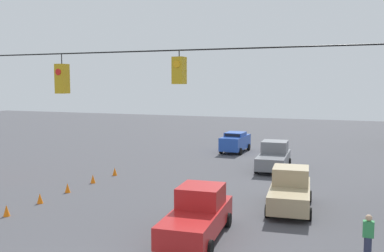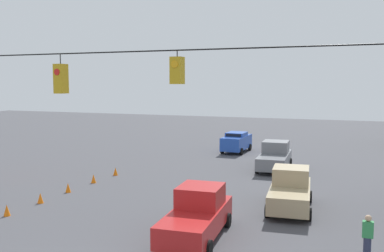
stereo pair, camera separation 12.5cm
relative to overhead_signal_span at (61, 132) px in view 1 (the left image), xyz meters
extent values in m
cylinder|color=black|center=(-0.10, 0.00, 2.46)|extent=(21.51, 0.04, 0.04)
cube|color=gold|center=(-4.10, 0.00, 1.90)|extent=(0.32, 0.36, 0.76)
cylinder|color=black|center=(-4.10, 0.00, 2.37)|extent=(0.03, 0.03, 0.18)
cylinder|color=orange|center=(-4.10, 0.19, 2.07)|extent=(0.20, 0.02, 0.20)
cube|color=gold|center=(-0.10, 0.00, 1.68)|extent=(0.32, 0.36, 0.93)
cylinder|color=black|center=(-0.10, 0.00, 2.30)|extent=(0.03, 0.03, 0.32)
cylinder|color=red|center=(-0.10, 0.19, 1.89)|extent=(0.20, 0.02, 0.20)
cube|color=tan|center=(-5.75, -11.01, -4.25)|extent=(2.49, 5.33, 0.90)
cube|color=tan|center=(-5.69, -11.62, -3.35)|extent=(2.01, 2.03, 0.90)
cube|color=black|center=(-5.59, -12.56, -3.35)|extent=(1.59, 0.18, 0.63)
cylinder|color=black|center=(-6.58, -12.77, -4.70)|extent=(0.28, 0.66, 0.64)
cylinder|color=black|center=(-4.59, -12.58, -4.70)|extent=(0.28, 0.66, 0.64)
cylinder|color=black|center=(-6.90, -9.43, -4.70)|extent=(0.28, 0.66, 0.64)
cylinder|color=black|center=(-4.91, -9.24, -4.70)|extent=(0.28, 0.66, 0.64)
cube|color=red|center=(-2.66, -5.36, -4.25)|extent=(2.39, 5.52, 0.90)
cube|color=red|center=(-2.61, -6.01, -3.35)|extent=(1.97, 2.07, 0.90)
cube|color=black|center=(-2.53, -6.98, -3.35)|extent=(1.59, 0.14, 0.63)
cylinder|color=black|center=(-3.52, -7.18, -4.70)|extent=(0.27, 0.65, 0.64)
cylinder|color=black|center=(-1.53, -7.03, -4.70)|extent=(0.27, 0.65, 0.64)
cylinder|color=black|center=(-3.78, -3.69, -4.70)|extent=(0.27, 0.65, 0.64)
cylinder|color=black|center=(-1.80, -3.54, -4.70)|extent=(0.27, 0.65, 0.64)
cube|color=slate|center=(-3.10, -20.98, -4.25)|extent=(2.36, 5.53, 0.90)
cube|color=slate|center=(-3.06, -21.63, -3.35)|extent=(2.01, 2.05, 0.90)
cube|color=black|center=(-3.01, -22.62, -3.35)|extent=(1.65, 0.11, 0.63)
cylinder|color=black|center=(-4.03, -22.80, -4.70)|extent=(0.26, 0.65, 0.64)
cylinder|color=black|center=(-1.97, -22.68, -4.70)|extent=(0.26, 0.65, 0.64)
cylinder|color=black|center=(-4.23, -19.28, -4.70)|extent=(0.26, 0.65, 0.64)
cylinder|color=black|center=(-2.16, -19.17, -4.70)|extent=(0.26, 0.65, 0.64)
cube|color=#234CB2|center=(1.84, -28.09, -4.09)|extent=(1.98, 4.53, 1.23)
cube|color=#234CB2|center=(1.84, -28.09, -3.30)|extent=(1.76, 2.02, 0.36)
cube|color=black|center=(1.87, -27.09, -3.30)|extent=(1.48, 0.06, 0.25)
cylinder|color=black|center=(2.81, -26.66, -4.70)|extent=(0.24, 0.65, 0.64)
cylinder|color=black|center=(0.95, -26.60, -4.70)|extent=(0.24, 0.65, 0.64)
cylinder|color=black|center=(2.72, -29.57, -4.70)|extent=(0.24, 0.65, 0.64)
cylinder|color=black|center=(0.87, -29.52, -4.70)|extent=(0.24, 0.65, 0.64)
cone|color=orange|center=(7.18, -4.78, -4.74)|extent=(0.33, 0.33, 0.57)
cone|color=orange|center=(7.20, -7.20, -4.74)|extent=(0.33, 0.33, 0.57)
cone|color=orange|center=(7.25, -9.68, -4.74)|extent=(0.33, 0.33, 0.57)
cone|color=orange|center=(7.23, -12.32, -4.74)|extent=(0.33, 0.33, 0.57)
cone|color=orange|center=(7.12, -14.88, -4.74)|extent=(0.33, 0.33, 0.57)
cylinder|color=#2D334C|center=(-9.40, -5.76, -4.63)|extent=(0.28, 0.28, 0.79)
cube|color=#338C4C|center=(-9.40, -5.76, -3.93)|extent=(0.40, 0.24, 0.62)
sphere|color=tan|center=(-9.40, -5.76, -3.49)|extent=(0.25, 0.25, 0.25)
camera|label=1|loc=(-8.77, 11.18, 1.54)|focal=40.00mm
camera|label=2|loc=(-8.89, 11.14, 1.54)|focal=40.00mm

